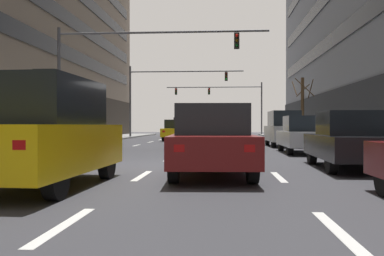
% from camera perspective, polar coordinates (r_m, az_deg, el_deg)
% --- Properties ---
extents(ground_plane, '(120.00, 120.00, 0.00)m').
position_cam_1_polar(ground_plane, '(13.14, -4.37, -5.00)').
color(ground_plane, '#38383D').
extents(lane_stripe_l1_s3, '(0.16, 2.00, 0.01)m').
position_cam_1_polar(lane_stripe_l1_s3, '(11.30, -23.56, -5.90)').
color(lane_stripe_l1_s3, silver).
rests_on(lane_stripe_l1_s3, ground).
extents(lane_stripe_l1_s4, '(0.16, 2.00, 0.01)m').
position_cam_1_polar(lane_stripe_l1_s4, '(15.88, -15.12, -4.07)').
color(lane_stripe_l1_s4, silver).
rests_on(lane_stripe_l1_s4, ground).
extents(lane_stripe_l1_s5, '(0.16, 2.00, 0.01)m').
position_cam_1_polar(lane_stripe_l1_s5, '(20.65, -10.53, -3.03)').
color(lane_stripe_l1_s5, silver).
rests_on(lane_stripe_l1_s5, ground).
extents(lane_stripe_l1_s6, '(0.16, 2.00, 0.01)m').
position_cam_1_polar(lane_stripe_l1_s6, '(25.51, -7.68, -2.38)').
color(lane_stripe_l1_s6, silver).
rests_on(lane_stripe_l1_s6, ground).
extents(lane_stripe_l1_s7, '(0.16, 2.00, 0.01)m').
position_cam_1_polar(lane_stripe_l1_s7, '(30.42, -5.75, -1.93)').
color(lane_stripe_l1_s7, silver).
rests_on(lane_stripe_l1_s7, ground).
extents(lane_stripe_l1_s8, '(0.16, 2.00, 0.01)m').
position_cam_1_polar(lane_stripe_l1_s8, '(35.35, -4.35, -1.60)').
color(lane_stripe_l1_s8, silver).
rests_on(lane_stripe_l1_s8, ground).
extents(lane_stripe_l1_s9, '(0.16, 2.00, 0.01)m').
position_cam_1_polar(lane_stripe_l1_s9, '(40.30, -3.30, -1.36)').
color(lane_stripe_l1_s9, silver).
rests_on(lane_stripe_l1_s9, ground).
extents(lane_stripe_l1_s10, '(0.16, 2.00, 0.01)m').
position_cam_1_polar(lane_stripe_l1_s10, '(45.26, -2.48, -1.17)').
color(lane_stripe_l1_s10, silver).
rests_on(lane_stripe_l1_s10, ground).
extents(lane_stripe_l2_s2, '(0.16, 2.00, 0.01)m').
position_cam_1_polar(lane_stripe_l2_s2, '(5.45, -17.25, -12.69)').
color(lane_stripe_l2_s2, silver).
rests_on(lane_stripe_l2_s2, ground).
extents(lane_stripe_l2_s3, '(0.16, 2.00, 0.01)m').
position_cam_1_polar(lane_stripe_l2_s3, '(10.20, -6.88, -6.54)').
color(lane_stripe_l2_s3, silver).
rests_on(lane_stripe_l2_s3, ground).
extents(lane_stripe_l2_s4, '(0.16, 2.00, 0.01)m').
position_cam_1_polar(lane_stripe_l2_s4, '(15.12, -3.24, -4.28)').
color(lane_stripe_l2_s4, silver).
rests_on(lane_stripe_l2_s4, ground).
extents(lane_stripe_l2_s5, '(0.16, 2.00, 0.01)m').
position_cam_1_polar(lane_stripe_l2_s5, '(20.07, -1.40, -3.12)').
color(lane_stripe_l2_s5, silver).
rests_on(lane_stripe_l2_s5, ground).
extents(lane_stripe_l2_s6, '(0.16, 2.00, 0.01)m').
position_cam_1_polar(lane_stripe_l2_s6, '(25.05, -0.30, -2.43)').
color(lane_stripe_l2_s6, silver).
rests_on(lane_stripe_l2_s6, ground).
extents(lane_stripe_l2_s7, '(0.16, 2.00, 0.01)m').
position_cam_1_polar(lane_stripe_l2_s7, '(30.03, 0.44, -1.96)').
color(lane_stripe_l2_s7, silver).
rests_on(lane_stripe_l2_s7, ground).
extents(lane_stripe_l2_s8, '(0.16, 2.00, 0.01)m').
position_cam_1_polar(lane_stripe_l2_s8, '(35.02, 0.97, -1.62)').
color(lane_stripe_l2_s8, silver).
rests_on(lane_stripe_l2_s8, ground).
extents(lane_stripe_l2_s9, '(0.16, 2.00, 0.01)m').
position_cam_1_polar(lane_stripe_l2_s9, '(40.01, 1.37, -1.37)').
color(lane_stripe_l2_s9, silver).
rests_on(lane_stripe_l2_s9, ground).
extents(lane_stripe_l2_s10, '(0.16, 2.00, 0.01)m').
position_cam_1_polar(lane_stripe_l2_s10, '(45.00, 1.68, -1.18)').
color(lane_stripe_l2_s10, silver).
rests_on(lane_stripe_l2_s10, ground).
extents(lane_stripe_l3_s2, '(0.16, 2.00, 0.01)m').
position_cam_1_polar(lane_stripe_l3_s2, '(5.27, 19.36, -13.15)').
color(lane_stripe_l3_s2, silver).
rests_on(lane_stripe_l3_s2, ground).
extents(lane_stripe_l3_s3, '(0.16, 2.00, 0.01)m').
position_cam_1_polar(lane_stripe_l3_s3, '(10.11, 11.85, -6.61)').
color(lane_stripe_l3_s3, silver).
rests_on(lane_stripe_l3_s3, ground).
extents(lane_stripe_l3_s4, '(0.16, 2.00, 0.01)m').
position_cam_1_polar(lane_stripe_l3_s4, '(15.05, 9.29, -4.31)').
color(lane_stripe_l3_s4, silver).
rests_on(lane_stripe_l3_s4, ground).
extents(lane_stripe_l3_s5, '(0.16, 2.00, 0.01)m').
position_cam_1_polar(lane_stripe_l3_s5, '(20.02, 8.01, -3.14)').
color(lane_stripe_l3_s5, silver).
rests_on(lane_stripe_l3_s5, ground).
extents(lane_stripe_l3_s6, '(0.16, 2.00, 0.01)m').
position_cam_1_polar(lane_stripe_l3_s6, '(25.01, 7.24, -2.43)').
color(lane_stripe_l3_s6, silver).
rests_on(lane_stripe_l3_s6, ground).
extents(lane_stripe_l3_s7, '(0.16, 2.00, 0.01)m').
position_cam_1_polar(lane_stripe_l3_s7, '(30.00, 6.72, -1.96)').
color(lane_stripe_l3_s7, silver).
rests_on(lane_stripe_l3_s7, ground).
extents(lane_stripe_l3_s8, '(0.16, 2.00, 0.01)m').
position_cam_1_polar(lane_stripe_l3_s8, '(34.99, 6.35, -1.63)').
color(lane_stripe_l3_s8, silver).
rests_on(lane_stripe_l3_s8, ground).
extents(lane_stripe_l3_s9, '(0.16, 2.00, 0.01)m').
position_cam_1_polar(lane_stripe_l3_s9, '(39.98, 6.08, -1.37)').
color(lane_stripe_l3_s9, silver).
rests_on(lane_stripe_l3_s9, ground).
extents(lane_stripe_l3_s10, '(0.16, 2.00, 0.01)m').
position_cam_1_polar(lane_stripe_l3_s10, '(44.98, 5.86, -1.18)').
color(lane_stripe_l3_s10, silver).
rests_on(lane_stripe_l3_s10, ground).
extents(taxi_driving_0, '(2.03, 4.50, 2.32)m').
position_cam_1_polar(taxi_driving_0, '(29.91, 3.45, 0.07)').
color(taxi_driving_0, black).
rests_on(taxi_driving_0, ground).
extents(taxi_driving_1, '(2.07, 4.53, 1.85)m').
position_cam_1_polar(taxi_driving_1, '(32.94, -2.11, -0.33)').
color(taxi_driving_1, black).
rests_on(taxi_driving_1, ground).
extents(car_driving_2, '(2.14, 4.67, 1.72)m').
position_cam_1_polar(car_driving_2, '(10.10, 2.71, -1.82)').
color(car_driving_2, black).
rests_on(car_driving_2, ground).
extents(taxi_driving_3, '(2.00, 4.51, 2.34)m').
position_cam_1_polar(taxi_driving_3, '(8.68, -19.49, -0.68)').
color(taxi_driving_3, black).
rests_on(taxi_driving_3, ground).
extents(taxi_driving_4, '(1.90, 4.49, 2.35)m').
position_cam_1_polar(taxi_driving_4, '(21.71, 3.45, -0.02)').
color(taxi_driving_4, black).
rests_on(taxi_driving_4, ground).
extents(car_parked_1, '(1.93, 4.37, 1.62)m').
position_cam_1_polar(car_parked_1, '(12.41, 20.92, -1.65)').
color(car_parked_1, black).
rests_on(car_parked_1, ground).
extents(car_parked_2, '(1.87, 4.39, 1.64)m').
position_cam_1_polar(car_parked_2, '(18.79, 15.14, -0.93)').
color(car_parked_2, black).
rests_on(car_parked_2, ground).
extents(car_parked_3, '(1.87, 4.28, 2.05)m').
position_cam_1_polar(car_parked_3, '(24.54, 12.54, -0.12)').
color(car_parked_3, black).
rests_on(car_parked_3, ground).
extents(traffic_signal_0, '(11.49, 0.35, 6.44)m').
position_cam_1_polar(traffic_signal_0, '(22.94, -9.25, 9.33)').
color(traffic_signal_0, '#4C4C51').
rests_on(traffic_signal_0, sidewalk_left).
extents(traffic_signal_1, '(11.05, 0.35, 6.84)m').
position_cam_1_polar(traffic_signal_1, '(40.21, -3.78, 5.67)').
color(traffic_signal_1, '#4C4C51').
rests_on(traffic_signal_1, sidewalk_left).
extents(traffic_signal_2, '(12.24, 0.34, 6.54)m').
position_cam_1_polar(traffic_signal_2, '(53.05, 4.86, 4.34)').
color(traffic_signal_2, '#4C4C51').
rests_on(traffic_signal_2, sidewalk_right).
extents(street_tree_0, '(1.44, 1.44, 4.65)m').
position_cam_1_polar(street_tree_0, '(31.97, 15.01, 2.88)').
color(street_tree_0, '#4C3823').
rests_on(street_tree_0, sidewalk_right).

